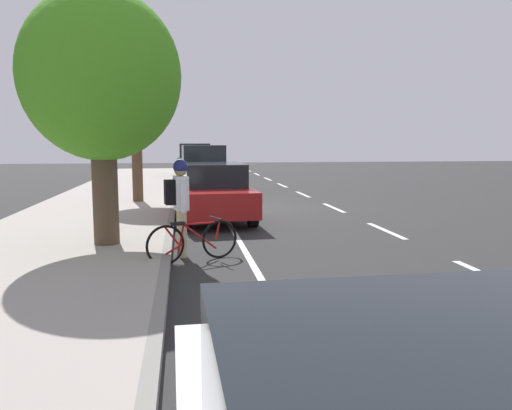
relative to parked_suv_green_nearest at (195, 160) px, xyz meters
The scene contains 12 objects.
ground 14.11m from the parked_suv_green_nearest, 94.53° to the left, with size 70.12×70.12×0.00m, color #2B2B2B.
sidewalk 14.42m from the parked_suv_green_nearest, 77.23° to the left, with size 4.16×43.82×0.16m, color #9E958D.
curb_edge 14.10m from the parked_suv_green_nearest, 85.83° to the left, with size 0.16×43.82×0.16m, color gray.
lane_stripe_centre 14.81m from the parked_suv_green_nearest, 105.82° to the left, with size 0.14×44.20×0.01m.
lane_stripe_bike_edge 14.07m from the parked_suv_green_nearest, 91.82° to the left, with size 0.12×43.82×0.01m, color white.
parked_suv_green_nearest is the anchor object (origin of this frame).
parked_pickup_silver_second 7.53m from the parked_suv_green_nearest, 90.87° to the left, with size 2.24×5.40×1.95m.
parked_sedan_red_mid 16.07m from the parked_suv_green_nearest, 90.38° to the left, with size 2.00×4.48×1.52m.
bicycle_at_curb 20.90m from the parked_suv_green_nearest, 88.47° to the left, with size 1.61×0.76×0.76m.
cyclist_with_backpack 20.45m from the parked_suv_green_nearest, 87.81° to the left, with size 0.46×0.61×1.78m.
street_tree_near_cyclist 13.27m from the parked_suv_green_nearest, 80.33° to the left, with size 2.39×2.39×5.00m.
street_tree_mid_block 20.04m from the parked_suv_green_nearest, 83.72° to the left, with size 2.94×2.94×4.73m.
Camera 1 is at (1.83, 15.61, 2.10)m, focal length 35.46 mm.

